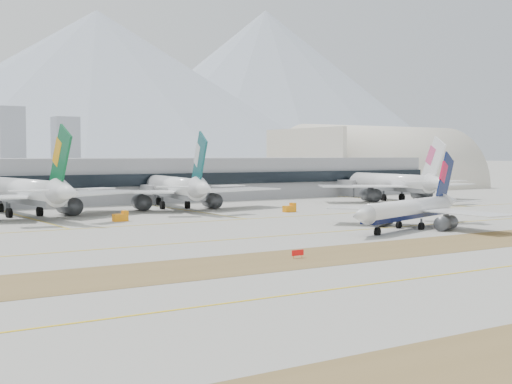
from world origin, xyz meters
TOP-DOWN VIEW (x-y plane):
  - ground at (0.00, 0.00)m, footprint 3000.00×3000.00m
  - apron_markings at (0.00, -53.95)m, footprint 360.00×122.22m
  - taxiing_airliner at (31.97, -9.39)m, footprint 49.36×41.83m
  - widebody_eva at (-31.10, 65.90)m, footprint 66.14×64.94m
  - widebody_cathay at (13.82, 69.35)m, footprint 63.06×62.44m
  - widebody_china_air at (96.02, 62.65)m, footprint 62.11×61.46m
  - terminal at (0.00, 114.84)m, footprint 280.00×43.10m
  - hangar at (154.56, 135.00)m, footprint 91.00×60.00m
  - hold_sign_left at (-15.46, -32.00)m, footprint 2.20×0.15m
  - gse_b at (-14.88, 41.53)m, footprint 3.55×2.00m
  - gse_c at (35.97, 42.04)m, footprint 3.55×2.00m

SIDE VIEW (x-z plane):
  - ground at x=0.00m, z-range 0.00..0.00m
  - apron_markings at x=0.00m, z-range -0.01..0.05m
  - hangar at x=154.56m, z-range -29.86..30.14m
  - hold_sign_left at x=-15.46m, z-range 0.20..1.55m
  - gse_b at x=-14.88m, z-range -0.25..2.35m
  - gse_c at x=35.97m, z-range -0.25..2.35m
  - taxiing_airliner at x=31.97m, z-range -4.45..12.74m
  - widebody_china_air at x=96.02m, z-range -5.26..17.19m
  - widebody_cathay at x=13.82m, z-range -5.34..17.47m
  - widebody_eva at x=-31.10m, z-range -5.54..18.11m
  - terminal at x=0.00m, z-range 0.00..15.00m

